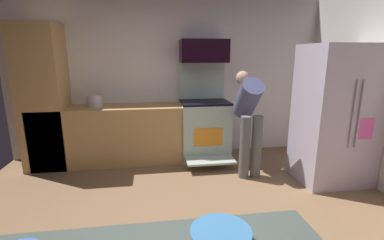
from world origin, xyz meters
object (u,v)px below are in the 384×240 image
oven_range (204,128)px  refrigerator (335,115)px  microwave (204,51)px  mixing_bowl_prep (221,237)px  stock_pot (94,101)px  person_cook (248,114)px

oven_range → refrigerator: size_ratio=0.86×
microwave → refrigerator: size_ratio=0.41×
oven_range → microwave: (0.00, 0.09, 1.22)m
refrigerator → mixing_bowl_prep: refrigerator is taller
stock_pot → mixing_bowl_prep: bearing=-70.9°
mixing_bowl_prep → stock_pot: stock_pot is taller
refrigerator → stock_pot: (-3.22, 1.08, 0.09)m
microwave → mixing_bowl_prep: microwave is taller
microwave → oven_range: bearing=-90.0°
microwave → refrigerator: microwave is taller
oven_range → mixing_bowl_prep: 3.34m
oven_range → microwave: bearing=90.0°
person_cook → mixing_bowl_prep: size_ratio=5.65×
oven_range → mixing_bowl_prep: (-0.56, -3.27, 0.42)m
oven_range → stock_pot: size_ratio=6.73×
oven_range → stock_pot: oven_range is taller
microwave → person_cook: 1.26m
person_cook → mixing_bowl_prep: (-1.05, -2.58, 0.07)m
refrigerator → person_cook: (-1.04, 0.38, -0.03)m
person_cook → stock_pot: (-2.18, 0.70, 0.12)m
refrigerator → mixing_bowl_prep: bearing=-133.5°
stock_pot → microwave: bearing=2.7°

